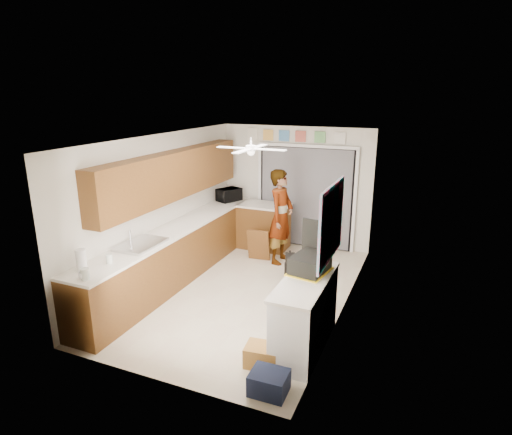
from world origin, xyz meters
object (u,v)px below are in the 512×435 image
(suitcase, at_px, (310,264))
(man, at_px, (281,217))
(cup, at_px, (83,275))
(navy_crate, at_px, (269,383))
(microwave, at_px, (229,195))
(paper_towel_roll, at_px, (81,260))
(dog, at_px, (291,266))
(cardboard_box, at_px, (262,356))

(suitcase, relative_size, man, 0.29)
(cup, distance_m, navy_crate, 2.60)
(microwave, distance_m, paper_towel_roll, 4.03)
(microwave, distance_m, cup, 4.22)
(cup, xyz_separation_m, dog, (1.72, 2.97, -0.76))
(paper_towel_roll, xyz_separation_m, suitcase, (2.73, 1.11, -0.03))
(dog, bearing_deg, suitcase, -86.22)
(paper_towel_roll, bearing_deg, microwave, 88.20)
(cup, bearing_deg, paper_towel_roll, 137.28)
(microwave, bearing_deg, paper_towel_roll, -157.62)
(cup, bearing_deg, navy_crate, 1.17)
(microwave, bearing_deg, cup, -154.72)
(microwave, relative_size, cardboard_box, 1.18)
(microwave, xyz_separation_m, suitcase, (2.60, -2.92, -0.02))
(cup, height_order, navy_crate, cup)
(cup, height_order, cardboard_box, cup)
(microwave, distance_m, navy_crate, 4.97)
(navy_crate, relative_size, dog, 0.69)
(navy_crate, distance_m, dog, 3.01)
(paper_towel_roll, bearing_deg, dog, 55.18)
(suitcase, bearing_deg, navy_crate, -84.01)
(cardboard_box, height_order, navy_crate, cardboard_box)
(microwave, relative_size, paper_towel_roll, 1.67)
(paper_towel_roll, bearing_deg, man, 66.60)
(cardboard_box, xyz_separation_m, navy_crate, (0.25, -0.43, -0.00))
(microwave, height_order, dog, microwave)
(microwave, xyz_separation_m, cardboard_box, (2.28, -3.74, -0.95))
(suitcase, height_order, navy_crate, suitcase)
(navy_crate, bearing_deg, dog, 103.98)
(suitcase, bearing_deg, paper_towel_roll, -148.60)
(cup, xyz_separation_m, cardboard_box, (2.20, 0.48, -0.86))
(microwave, height_order, navy_crate, microwave)
(navy_crate, xyz_separation_m, man, (-1.16, 3.60, 0.78))
(navy_crate, bearing_deg, man, 107.88)
(paper_towel_roll, relative_size, man, 0.16)
(cup, distance_m, man, 3.87)
(paper_towel_roll, relative_size, navy_crate, 0.72)
(microwave, height_order, paper_towel_roll, paper_towel_roll)
(suitcase, bearing_deg, man, 126.89)
(cup, height_order, suitcase, suitcase)
(suitcase, height_order, dog, suitcase)
(man, bearing_deg, suitcase, -147.13)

